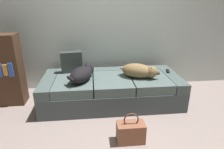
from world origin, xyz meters
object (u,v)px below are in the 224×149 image
at_px(dog_tan, 139,71).
at_px(handbag, 131,132).
at_px(dog_dark, 82,74).
at_px(bookshelf, 2,71).
at_px(throw_pillow, 72,62).
at_px(couch, 112,89).
at_px(tv_remote, 168,71).

distance_m(dog_tan, handbag, 1.04).
height_order(dog_dark, bookshelf, bookshelf).
relative_size(dog_dark, dog_tan, 0.99).
xyz_separation_m(dog_dark, dog_tan, (0.86, 0.04, 0.00)).
xyz_separation_m(throw_pillow, handbag, (0.75, -1.26, -0.48)).
distance_m(dog_dark, dog_tan, 0.86).
relative_size(dog_tan, handbag, 1.59).
bearing_deg(bookshelf, couch, -4.63).
bearing_deg(throw_pillow, dog_dark, -64.40).
bearing_deg(dog_tan, throw_pillow, 161.18).
relative_size(throw_pillow, bookshelf, 0.31).
bearing_deg(handbag, tv_remote, 52.72).
xyz_separation_m(handbag, bookshelf, (-1.78, 1.12, 0.42)).
height_order(tv_remote, throw_pillow, throw_pillow).
bearing_deg(handbag, throw_pillow, 120.80).
bearing_deg(dog_tan, couch, 168.64).
height_order(dog_tan, handbag, dog_tan).
bearing_deg(bookshelf, dog_tan, -6.00).
bearing_deg(tv_remote, bookshelf, -166.03).
bearing_deg(couch, tv_remote, 6.92).
xyz_separation_m(dog_dark, bookshelf, (-1.22, 0.25, 0.00)).
xyz_separation_m(dog_dark, handbag, (0.56, -0.86, -0.42)).
height_order(dog_tan, bookshelf, bookshelf).
bearing_deg(dog_dark, tv_remote, 9.54).
bearing_deg(throw_pillow, handbag, -59.20).
xyz_separation_m(dog_dark, tv_remote, (1.40, 0.23, -0.10)).
relative_size(dog_tan, tv_remote, 4.01).
xyz_separation_m(couch, bookshelf, (-1.66, 0.13, 0.33)).
distance_m(tv_remote, bookshelf, 2.62).
relative_size(tv_remote, bookshelf, 0.14).
xyz_separation_m(couch, dog_dark, (-0.44, -0.12, 0.33)).
relative_size(dog_tan, bookshelf, 0.55).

